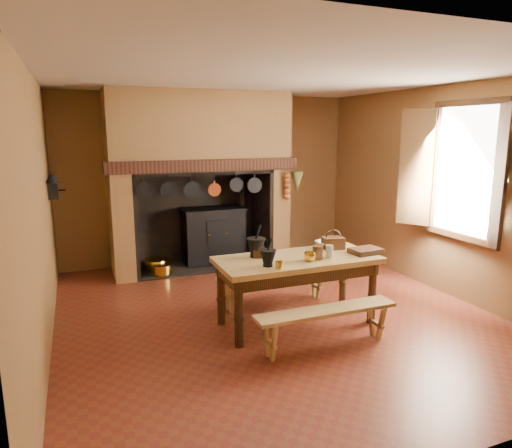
{
  "coord_description": "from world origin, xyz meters",
  "views": [
    {
      "loc": [
        -2.15,
        -4.78,
        2.2
      ],
      "look_at": [
        -0.12,
        0.3,
        1.08
      ],
      "focal_mm": 32.0,
      "sensor_mm": 36.0,
      "label": 1
    }
  ],
  "objects_px": {
    "mixing_bowl": "(329,244)",
    "iron_range": "(214,234)",
    "work_table": "(297,268)",
    "bench_front": "(326,319)",
    "coffee_grinder": "(259,251)",
    "wicker_basket": "(333,242)"
  },
  "relations": [
    {
      "from": "coffee_grinder",
      "to": "mixing_bowl",
      "type": "distance_m",
      "value": 0.98
    },
    {
      "from": "work_table",
      "to": "bench_front",
      "type": "bearing_deg",
      "value": -90.0
    },
    {
      "from": "mixing_bowl",
      "to": "wicker_basket",
      "type": "bearing_deg",
      "value": -83.08
    },
    {
      "from": "coffee_grinder",
      "to": "wicker_basket",
      "type": "distance_m",
      "value": 0.99
    },
    {
      "from": "bench_front",
      "to": "work_table",
      "type": "bearing_deg",
      "value": 90.0
    },
    {
      "from": "iron_range",
      "to": "mixing_bowl",
      "type": "height_order",
      "value": "iron_range"
    },
    {
      "from": "work_table",
      "to": "bench_front",
      "type": "relative_size",
      "value": 1.2
    },
    {
      "from": "bench_front",
      "to": "wicker_basket",
      "type": "bearing_deg",
      "value": 55.98
    },
    {
      "from": "bench_front",
      "to": "coffee_grinder",
      "type": "height_order",
      "value": "coffee_grinder"
    },
    {
      "from": "bench_front",
      "to": "iron_range",
      "type": "bearing_deg",
      "value": 92.79
    },
    {
      "from": "iron_range",
      "to": "coffee_grinder",
      "type": "distance_m",
      "value": 2.65
    },
    {
      "from": "iron_range",
      "to": "bench_front",
      "type": "xyz_separation_m",
      "value": [
        0.17,
        -3.45,
        -0.16
      ]
    },
    {
      "from": "bench_front",
      "to": "wicker_basket",
      "type": "xyz_separation_m",
      "value": [
        0.58,
        0.86,
        0.55
      ]
    },
    {
      "from": "work_table",
      "to": "bench_front",
      "type": "xyz_separation_m",
      "value": [
        -0.0,
        -0.66,
        -0.35
      ]
    },
    {
      "from": "work_table",
      "to": "mixing_bowl",
      "type": "relative_size",
      "value": 5.93
    },
    {
      "from": "bench_front",
      "to": "mixing_bowl",
      "type": "height_order",
      "value": "mixing_bowl"
    },
    {
      "from": "work_table",
      "to": "mixing_bowl",
      "type": "distance_m",
      "value": 0.66
    },
    {
      "from": "work_table",
      "to": "wicker_basket",
      "type": "bearing_deg",
      "value": 18.75
    },
    {
      "from": "wicker_basket",
      "to": "coffee_grinder",
      "type": "bearing_deg",
      "value": -167.94
    },
    {
      "from": "mixing_bowl",
      "to": "work_table",
      "type": "bearing_deg",
      "value": -154.06
    },
    {
      "from": "bench_front",
      "to": "mixing_bowl",
      "type": "distance_m",
      "value": 1.22
    },
    {
      "from": "mixing_bowl",
      "to": "iron_range",
      "type": "bearing_deg",
      "value": 106.44
    }
  ]
}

